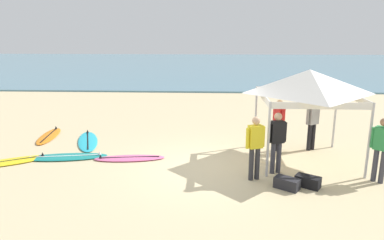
{
  "coord_description": "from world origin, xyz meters",
  "views": [
    {
      "loc": [
        0.05,
        -9.68,
        3.84
      ],
      "look_at": [
        -0.46,
        1.6,
        1.0
      ],
      "focal_mm": 33.46,
      "sensor_mm": 36.0,
      "label": 1
    }
  ],
  "objects": [
    {
      "name": "person_yellow",
      "position": [
        1.28,
        -0.8,
        0.99
      ],
      "size": [
        0.51,
        0.34,
        1.71
      ],
      "color": "#2D2D33",
      "rests_on": "ground"
    },
    {
      "name": "sea",
      "position": [
        0.0,
        30.65,
        0.05
      ],
      "size": [
        80.0,
        36.0,
        0.1
      ],
      "primitive_type": "cube",
      "color": "#568499",
      "rests_on": "ground"
    },
    {
      "name": "person_green",
      "position": [
        4.47,
        -0.83,
        0.99
      ],
      "size": [
        0.43,
        0.41,
        1.71
      ],
      "color": "#383842",
      "rests_on": "ground"
    },
    {
      "name": "surfboard_teal",
      "position": [
        -4.32,
        0.57,
        0.04
      ],
      "size": [
        2.61,
        1.07,
        0.19
      ],
      "color": "#19847F",
      "rests_on": "ground"
    },
    {
      "name": "surfboard_pink",
      "position": [
        -2.34,
        0.55,
        0.04
      ],
      "size": [
        2.2,
        0.84,
        0.19
      ],
      "color": "pink",
      "rests_on": "ground"
    },
    {
      "name": "gear_bag_near_tent",
      "position": [
        2.04,
        -1.35,
        0.14
      ],
      "size": [
        0.68,
        0.6,
        0.28
      ],
      "primitive_type": "cube",
      "rotation": [
        0.0,
        0.0,
        2.54
      ],
      "color": "#232328",
      "rests_on": "ground"
    },
    {
      "name": "gear_bag_by_pole",
      "position": [
        2.59,
        -1.21,
        0.14
      ],
      "size": [
        0.68,
        0.59,
        0.28
      ],
      "primitive_type": "cube",
      "rotation": [
        0.0,
        0.0,
        2.57
      ],
      "color": "black",
      "rests_on": "ground"
    },
    {
      "name": "person_black",
      "position": [
        1.93,
        -0.33,
        0.99
      ],
      "size": [
        0.53,
        0.32,
        1.71
      ],
      "color": "#383842",
      "rests_on": "ground"
    },
    {
      "name": "ground_plane",
      "position": [
        0.0,
        0.0,
        0.0
      ],
      "size": [
        80.0,
        80.0,
        0.0
      ],
      "primitive_type": "plane",
      "color": "beige"
    },
    {
      "name": "surfboard_orange",
      "position": [
        -5.83,
        2.77,
        0.04
      ],
      "size": [
        0.82,
        2.21,
        0.19
      ],
      "color": "orange",
      "rests_on": "ground"
    },
    {
      "name": "surfboard_yellow",
      "position": [
        -5.86,
        0.08,
        0.04
      ],
      "size": [
        2.33,
        1.7,
        0.19
      ],
      "color": "yellow",
      "rests_on": "ground"
    },
    {
      "name": "canopy_tent",
      "position": [
        2.96,
        0.73,
        2.38
      ],
      "size": [
        2.73,
        2.73,
        2.75
      ],
      "color": "#B7B7BC",
      "rests_on": "ground"
    },
    {
      "name": "person_red",
      "position": [
        2.32,
        1.5,
        0.99
      ],
      "size": [
        0.34,
        0.51,
        1.71
      ],
      "color": "black",
      "rests_on": "ground"
    },
    {
      "name": "person_grey",
      "position": [
        3.45,
        1.73,
        0.99
      ],
      "size": [
        0.48,
        0.37,
        1.71
      ],
      "color": "black",
      "rests_on": "ground"
    },
    {
      "name": "surfboard_cyan",
      "position": [
        -4.19,
        2.21,
        0.04
      ],
      "size": [
        1.42,
        2.54,
        0.19
      ],
      "color": "#23B2CC",
      "rests_on": "ground"
    }
  ]
}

